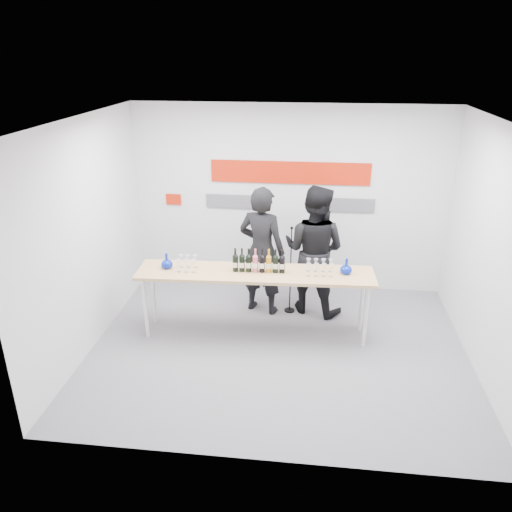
# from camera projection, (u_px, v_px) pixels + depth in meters

# --- Properties ---
(ground) EXTENTS (5.00, 5.00, 0.00)m
(ground) POSITION_uv_depth(u_px,v_px,m) (278.00, 348.00, 6.74)
(ground) COLOR slate
(ground) RESTS_ON ground
(back_wall) EXTENTS (5.00, 0.04, 3.00)m
(back_wall) POSITION_uv_depth(u_px,v_px,m) (289.00, 200.00, 8.00)
(back_wall) COLOR silver
(back_wall) RESTS_ON ground
(signage) EXTENTS (3.38, 0.02, 0.79)m
(signage) POSITION_uv_depth(u_px,v_px,m) (286.00, 181.00, 7.86)
(signage) COLOR red
(signage) RESTS_ON back_wall
(tasting_table) EXTENTS (3.22, 0.77, 0.96)m
(tasting_table) POSITION_uv_depth(u_px,v_px,m) (255.00, 277.00, 6.75)
(tasting_table) COLOR tan
(tasting_table) RESTS_ON ground
(wine_bottles) EXTENTS (0.71, 0.10, 0.33)m
(wine_bottles) POSITION_uv_depth(u_px,v_px,m) (259.00, 260.00, 6.67)
(wine_bottles) COLOR black
(wine_bottles) RESTS_ON tasting_table
(decanter_left) EXTENTS (0.16, 0.16, 0.21)m
(decanter_left) POSITION_uv_depth(u_px,v_px,m) (167.00, 261.00, 6.80)
(decanter_left) COLOR #081C96
(decanter_left) RESTS_ON tasting_table
(decanter_right) EXTENTS (0.16, 0.16, 0.21)m
(decanter_right) POSITION_uv_depth(u_px,v_px,m) (346.00, 266.00, 6.63)
(decanter_right) COLOR #081C96
(decanter_right) RESTS_ON tasting_table
(glasses_left) EXTENTS (0.27, 0.23, 0.18)m
(glasses_left) POSITION_uv_depth(u_px,v_px,m) (187.00, 263.00, 6.75)
(glasses_left) COLOR silver
(glasses_left) RESTS_ON tasting_table
(glasses_right) EXTENTS (0.37, 0.24, 0.18)m
(glasses_right) POSITION_uv_depth(u_px,v_px,m) (320.00, 268.00, 6.63)
(glasses_right) COLOR silver
(glasses_right) RESTS_ON tasting_table
(presenter_left) EXTENTS (0.82, 0.66, 1.96)m
(presenter_left) POSITION_uv_depth(u_px,v_px,m) (262.00, 251.00, 7.37)
(presenter_left) COLOR black
(presenter_left) RESTS_ON ground
(presenter_right) EXTENTS (1.16, 1.04, 1.97)m
(presenter_right) POSITION_uv_depth(u_px,v_px,m) (314.00, 250.00, 7.38)
(presenter_right) COLOR black
(presenter_right) RESTS_ON ground
(mic_stand) EXTENTS (0.16, 0.16, 1.39)m
(mic_stand) POSITION_uv_depth(u_px,v_px,m) (290.00, 286.00, 7.54)
(mic_stand) COLOR black
(mic_stand) RESTS_ON ground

